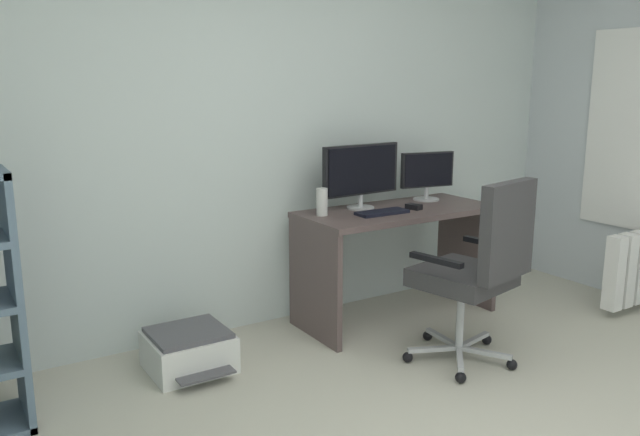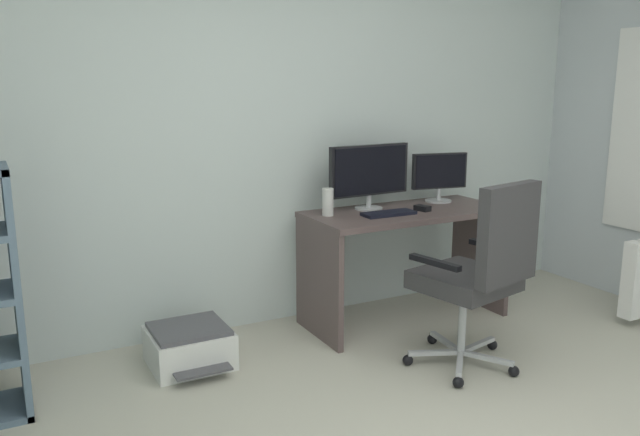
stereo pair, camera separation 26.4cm
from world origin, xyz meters
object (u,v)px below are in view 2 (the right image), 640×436
desk (406,241)px  computer_mouse (422,208)px  monitor_secondary (439,174)px  printer (190,346)px  keyboard (389,213)px  office_chair (480,268)px  monitor_main (369,172)px  desktop_speaker (328,202)px

desk → computer_mouse: 0.25m
monitor_secondary → printer: bearing=-175.1°
desk → computer_mouse: (0.08, -0.07, 0.22)m
desk → keyboard: size_ratio=3.88×
monitor_secondary → desk: bearing=-159.5°
computer_mouse → keyboard: bearing=167.9°
office_chair → printer: size_ratio=2.16×
computer_mouse → office_chair: bearing=-116.9°
desk → computer_mouse: computer_mouse is taller
monitor_secondary → computer_mouse: 0.39m
monitor_secondary → keyboard: bearing=-159.0°
office_chair → monitor_main: bearing=96.4°
monitor_main → monitor_secondary: bearing=0.0°
monitor_secondary → office_chair: size_ratio=0.37×
computer_mouse → desktop_speaker: size_ratio=0.59×
keyboard → monitor_main: bearing=94.8°
printer → keyboard: bearing=-2.4°
desk → printer: desk is taller
desk → office_chair: (-0.10, -0.82, 0.05)m
keyboard → printer: (-1.28, 0.05, -0.64)m
desk → desktop_speaker: desktop_speaker is taller
keyboard → printer: 1.43m
desktop_speaker → computer_mouse: bearing=-14.3°
monitor_main → keyboard: 0.31m
keyboard → computer_mouse: bearing=3.3°
monitor_secondary → keyboard: 0.62m
desk → office_chair: office_chair is taller
office_chair → printer: office_chair is taller
desk → desktop_speaker: (-0.53, 0.09, 0.29)m
desk → desktop_speaker: 0.61m
printer → monitor_main: bearing=7.1°
desktop_speaker → desk: bearing=-9.4°
monitor_main → computer_mouse: bearing=-36.1°
desktop_speaker → office_chair: (0.44, -0.90, -0.25)m
desk → monitor_secondary: bearing=20.5°
monitor_main → computer_mouse: (0.28, -0.20, -0.22)m
keyboard → computer_mouse: size_ratio=3.40×
desktop_speaker → printer: bearing=-173.3°
keyboard → office_chair: bearing=-81.5°
monitor_secondary → computer_mouse: bearing=-144.8°
monitor_main → desktop_speaker: 0.37m
monitor_main → computer_mouse: size_ratio=5.93×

